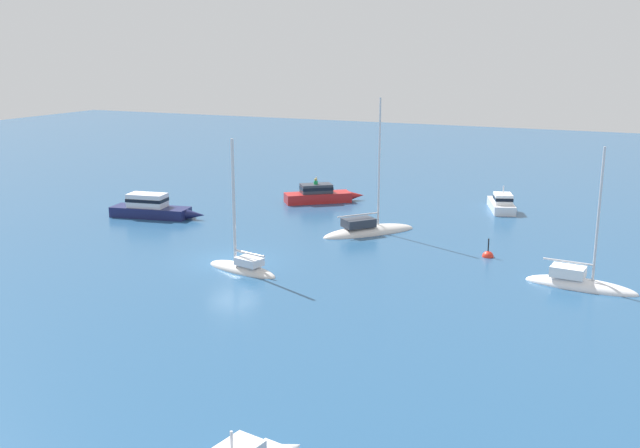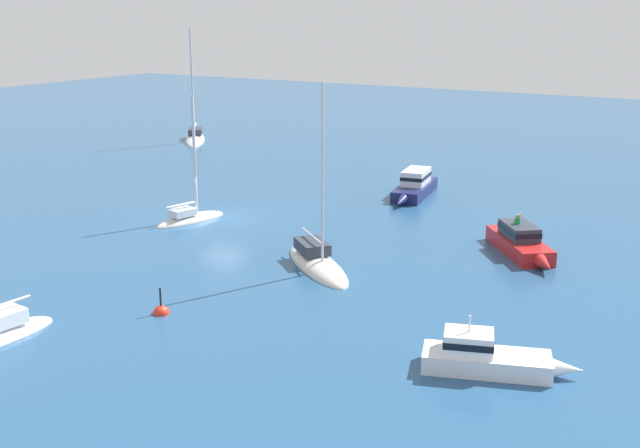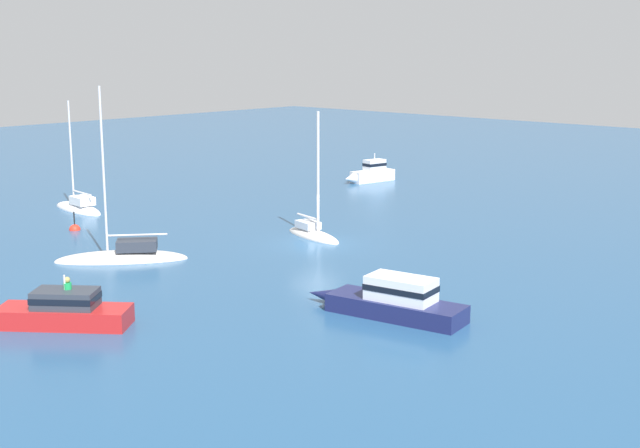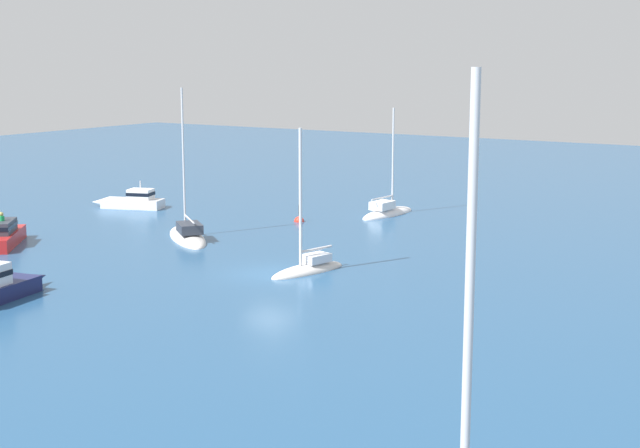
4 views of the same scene
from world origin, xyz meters
name	(u,v)px [view 4 (image 4 of 4)]	position (x,y,z in m)	size (l,w,h in m)	color
ground_plane	(270,274)	(0.00, 0.00, 0.00)	(160.00, 160.00, 0.00)	navy
powerboat	(133,201)	(-20.15, 11.52, 0.54)	(5.44, 2.88, 2.00)	white
sloop	(188,237)	(-9.39, 4.84, 0.12)	(6.36, 5.72, 9.40)	silver
yacht	(308,268)	(1.33, 1.48, 0.18)	(2.40, 4.94, 7.66)	silver
sailboat	(387,213)	(-3.36, 18.69, 0.13)	(2.10, 5.74, 7.75)	white
launch	(2,234)	(-17.22, -2.22, 0.61)	(4.96, 5.81, 2.07)	#B21E1E
channel_buoy	(299,221)	(-7.01, 13.26, 0.01)	(0.68, 0.68, 1.45)	red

